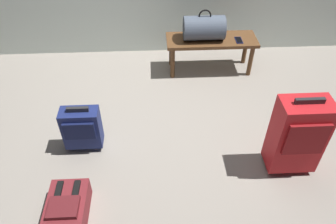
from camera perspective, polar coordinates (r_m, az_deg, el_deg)
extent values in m
plane|color=gray|center=(3.01, -0.99, -4.35)|extent=(6.60, 6.60, 0.00)
cube|color=brown|center=(3.70, 7.71, 12.48)|extent=(1.00, 0.36, 0.04)
cylinder|color=brown|center=(3.64, 0.81, 8.64)|extent=(0.05, 0.05, 0.37)
cylinder|color=brown|center=(3.79, 14.37, 8.74)|extent=(0.05, 0.05, 0.37)
cylinder|color=brown|center=(3.86, 0.57, 10.73)|extent=(0.05, 0.05, 0.37)
cylinder|color=brown|center=(4.00, 13.48, 10.77)|extent=(0.05, 0.05, 0.37)
cylinder|color=#475160|center=(3.61, 6.37, 14.54)|extent=(0.44, 0.26, 0.26)
torus|color=black|center=(3.55, 6.54, 16.55)|extent=(0.14, 0.02, 0.14)
cube|color=#191E4C|center=(3.70, 12.40, 12.29)|extent=(0.07, 0.14, 0.01)
cube|color=black|center=(3.70, 12.41, 12.35)|extent=(0.06, 0.13, 0.00)
cube|color=red|center=(2.69, 21.84, -3.79)|extent=(0.38, 0.23, 0.64)
cube|color=maroon|center=(2.56, 23.22, -4.53)|extent=(0.31, 0.02, 0.29)
cube|color=#262628|center=(2.48, 23.79, 1.81)|extent=(0.21, 0.03, 0.04)
cylinder|color=black|center=(2.93, 17.22, -7.61)|extent=(0.02, 0.05, 0.05)
cylinder|color=black|center=(3.03, 22.05, -7.19)|extent=(0.02, 0.05, 0.05)
cube|color=navy|center=(2.85, -14.97, -2.68)|extent=(0.32, 0.16, 0.37)
cube|color=#11183E|center=(2.75, -15.41, -3.32)|extent=(0.26, 0.02, 0.17)
cube|color=#262628|center=(2.72, -15.71, 0.43)|extent=(0.18, 0.03, 0.04)
cylinder|color=black|center=(3.06, -16.20, -4.83)|extent=(0.02, 0.05, 0.05)
cylinder|color=black|center=(3.01, -12.05, -4.76)|extent=(0.02, 0.05, 0.05)
cube|color=maroon|center=(2.55, -17.25, -15.79)|extent=(0.28, 0.38, 0.17)
cube|color=#55181C|center=(2.43, -18.02, -15.77)|extent=(0.21, 0.17, 0.04)
cube|color=black|center=(2.53, -18.83, -13.29)|extent=(0.04, 0.19, 0.02)
cube|color=black|center=(2.49, -15.98, -13.37)|extent=(0.04, 0.19, 0.02)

